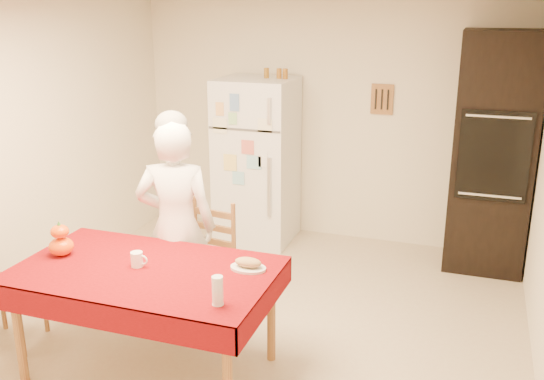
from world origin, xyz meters
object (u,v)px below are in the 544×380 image
at_px(chair_far, 207,257).
at_px(pumpkin_lower, 61,246).
at_px(seated_woman, 176,227).
at_px(bread_plate, 248,268).
at_px(refrigerator, 257,161).
at_px(coffee_mug, 137,259).
at_px(dining_table, 146,278).
at_px(oven_cabinet, 493,154).
at_px(wine_glass, 218,291).

bearing_deg(chair_far, pumpkin_lower, -122.56).
relative_size(seated_woman, bread_plate, 6.83).
bearing_deg(refrigerator, coffee_mug, -88.10).
distance_m(dining_table, chair_far, 0.85).
bearing_deg(pumpkin_lower, seated_woman, 46.46).
bearing_deg(seated_woman, bread_plate, 136.24).
height_order(refrigerator, seated_woman, refrigerator).
height_order(oven_cabinet, coffee_mug, oven_cabinet).
bearing_deg(pumpkin_lower, coffee_mug, 0.47).
xyz_separation_m(refrigerator, seated_woman, (0.06, -1.91, -0.03)).
bearing_deg(wine_glass, bread_plate, 90.75).
bearing_deg(chair_far, bread_plate, -37.91).
relative_size(oven_cabinet, coffee_mug, 22.00).
bearing_deg(dining_table, seated_woman, 97.99).
xyz_separation_m(oven_cabinet, bread_plate, (-1.49, -2.36, -0.33)).
distance_m(chair_far, pumpkin_lower, 1.13).
bearing_deg(coffee_mug, seated_woman, 91.83).
distance_m(dining_table, seated_woman, 0.63).
distance_m(coffee_mug, bread_plate, 0.74).
bearing_deg(seated_woman, chair_far, -138.59).
bearing_deg(oven_cabinet, pumpkin_lower, -137.44).
bearing_deg(refrigerator, wine_glass, -74.15).
bearing_deg(seated_woman, refrigerator, -102.97).
distance_m(coffee_mug, wine_glass, 0.78).
xyz_separation_m(pumpkin_lower, wine_glass, (1.30, -0.31, 0.02)).
bearing_deg(dining_table, pumpkin_lower, 178.98).
relative_size(refrigerator, wine_glass, 9.66).
bearing_deg(bread_plate, dining_table, -162.02).
height_order(refrigerator, coffee_mug, refrigerator).
bearing_deg(coffee_mug, dining_table, -13.87).
height_order(oven_cabinet, seated_woman, oven_cabinet).
bearing_deg(wine_glass, dining_table, 155.67).
relative_size(oven_cabinet, pumpkin_lower, 13.00).
bearing_deg(oven_cabinet, wine_glass, -117.34).
distance_m(chair_far, bread_plate, 0.89).
bearing_deg(coffee_mug, chair_far, 81.24).
bearing_deg(oven_cabinet, bread_plate, -122.21).
height_order(wine_glass, bread_plate, wine_glass).
bearing_deg(refrigerator, dining_table, -86.60).
bearing_deg(pumpkin_lower, chair_far, 48.80).
distance_m(seated_woman, bread_plate, 0.83).
distance_m(oven_cabinet, seated_woman, 2.97).
distance_m(refrigerator, wine_glass, 2.93).
relative_size(oven_cabinet, wine_glass, 12.50).
height_order(refrigerator, pumpkin_lower, refrigerator).
bearing_deg(seated_woman, pumpkin_lower, 31.58).
bearing_deg(dining_table, chair_far, 85.98).
distance_m(refrigerator, oven_cabinet, 2.29).
height_order(oven_cabinet, pumpkin_lower, oven_cabinet).
relative_size(chair_far, pumpkin_lower, 5.61).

